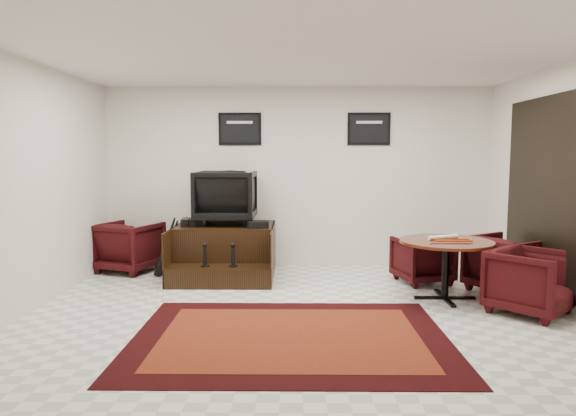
# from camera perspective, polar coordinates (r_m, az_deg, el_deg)

# --- Properties ---
(ground) EXTENTS (6.00, 6.00, 0.00)m
(ground) POSITION_cam_1_polar(r_m,az_deg,el_deg) (5.81, 1.29, -11.58)
(ground) COLOR white
(ground) RESTS_ON ground
(room_shell) EXTENTS (6.02, 5.02, 2.81)m
(room_shell) POSITION_cam_1_polar(r_m,az_deg,el_deg) (5.69, 5.45, 6.27)
(room_shell) COLOR silver
(room_shell) RESTS_ON ground
(area_rug) EXTENTS (3.02, 2.26, 0.01)m
(area_rug) POSITION_cam_1_polar(r_m,az_deg,el_deg) (5.08, 0.27, -14.14)
(area_rug) COLOR black
(area_rug) RESTS_ON ground
(shine_podium) EXTENTS (1.42, 1.46, 0.73)m
(shine_podium) POSITION_cam_1_polar(r_m,az_deg,el_deg) (7.56, -6.99, -4.88)
(shine_podium) COLOR black
(shine_podium) RESTS_ON ground
(shine_chair) EXTENTS (0.87, 0.81, 0.88)m
(shine_chair) POSITION_cam_1_polar(r_m,az_deg,el_deg) (7.59, -6.92, 1.53)
(shine_chair) COLOR black
(shine_chair) RESTS_ON shine_podium
(shoes_pair) EXTENTS (0.26, 0.31, 0.11)m
(shoes_pair) POSITION_cam_1_polar(r_m,az_deg,el_deg) (7.50, -10.86, -1.56)
(shoes_pair) COLOR black
(shoes_pair) RESTS_ON shine_podium
(polish_kit) EXTENTS (0.32, 0.25, 0.10)m
(polish_kit) POSITION_cam_1_polar(r_m,az_deg,el_deg) (7.16, -3.38, -1.86)
(polish_kit) COLOR black
(polish_kit) RESTS_ON shine_podium
(umbrella_black) EXTENTS (0.33, 0.12, 0.89)m
(umbrella_black) POSITION_cam_1_polar(r_m,az_deg,el_deg) (7.59, -13.40, -4.13)
(umbrella_black) COLOR black
(umbrella_black) RESTS_ON ground
(umbrella_hooked) EXTENTS (0.31, 0.12, 0.83)m
(umbrella_hooked) POSITION_cam_1_polar(r_m,az_deg,el_deg) (7.72, -13.03, -4.19)
(umbrella_hooked) COLOR black
(umbrella_hooked) RESTS_ON ground
(armchair_side) EXTENTS (1.01, 0.98, 0.82)m
(armchair_side) POSITION_cam_1_polar(r_m,az_deg,el_deg) (8.10, -17.25, -3.85)
(armchair_side) COLOR black
(armchair_side) RESTS_ON ground
(meeting_table) EXTENTS (1.10, 1.10, 0.72)m
(meeting_table) POSITION_cam_1_polar(r_m,az_deg,el_deg) (6.49, 17.16, -4.24)
(meeting_table) COLOR #401209
(meeting_table) RESTS_ON ground
(table_chair_back) EXTENTS (0.82, 0.79, 0.70)m
(table_chair_back) POSITION_cam_1_polar(r_m,az_deg,el_deg) (7.31, 14.71, -5.33)
(table_chair_back) COLOR black
(table_chair_back) RESTS_ON ground
(table_chair_window) EXTENTS (1.03, 1.05, 0.80)m
(table_chair_window) POSITION_cam_1_polar(r_m,az_deg,el_deg) (7.13, 23.08, -5.45)
(table_chair_window) COLOR black
(table_chair_window) RESTS_ON ground
(table_chair_corner) EXTENTS (1.05, 1.05, 0.79)m
(table_chair_corner) POSITION_cam_1_polar(r_m,az_deg,el_deg) (6.28, 25.37, -7.10)
(table_chair_corner) COLOR black
(table_chair_corner) RESTS_ON ground
(paper_roll) EXTENTS (0.41, 0.20, 0.05)m
(paper_roll) POSITION_cam_1_polar(r_m,az_deg,el_deg) (6.57, 16.87, -3.10)
(paper_roll) COLOR white
(paper_roll) RESTS_ON meeting_table
(table_clutter) EXTENTS (0.57, 0.35, 0.01)m
(table_clutter) POSITION_cam_1_polar(r_m,az_deg,el_deg) (6.42, 17.82, -3.51)
(table_clutter) COLOR #D3470B
(table_clutter) RESTS_ON meeting_table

